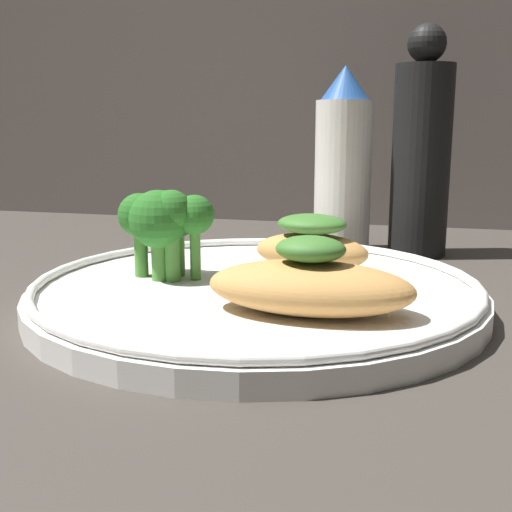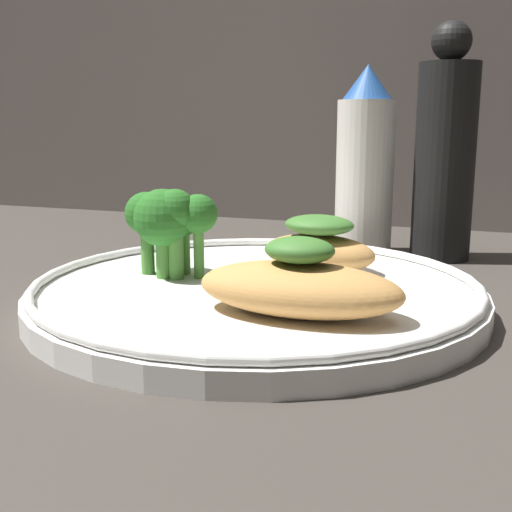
{
  "view_description": "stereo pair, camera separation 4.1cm",
  "coord_description": "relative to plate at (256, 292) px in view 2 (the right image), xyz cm",
  "views": [
    {
      "loc": [
        9.86,
        -39.25,
        11.96
      ],
      "look_at": [
        0.0,
        0.0,
        3.4
      ],
      "focal_mm": 45.0,
      "sensor_mm": 36.0,
      "label": 1
    },
    {
      "loc": [
        13.81,
        -38.04,
        11.96
      ],
      "look_at": [
        0.0,
        0.0,
        3.4
      ],
      "focal_mm": 45.0,
      "sensor_mm": 36.0,
      "label": 2
    }
  ],
  "objects": [
    {
      "name": "grilled_meat_front",
      "position": [
        4.37,
        -5.08,
        2.06
      ],
      "size": [
        11.72,
        6.04,
        4.39
      ],
      "color": "tan",
      "rests_on": "plate"
    },
    {
      "name": "ground_plane",
      "position": [
        0.0,
        0.0,
        -1.49
      ],
      "size": [
        180.0,
        180.0,
        1.0
      ],
      "primitive_type": "cube",
      "color": "#3D3833"
    },
    {
      "name": "grilled_meat_middle",
      "position": [
        2.7,
        5.68,
        2.18
      ],
      "size": [
        8.87,
        5.57,
        4.03
      ],
      "color": "tan",
      "rests_on": "plate"
    },
    {
      "name": "plate",
      "position": [
        0.0,
        0.0,
        0.0
      ],
      "size": [
        29.33,
        29.33,
        2.0
      ],
      "color": "white",
      "rests_on": "ground_plane"
    },
    {
      "name": "broccoli_bunch",
      "position": [
        -6.49,
        0.59,
        4.33
      ],
      "size": [
        6.76,
        5.06,
        6.14
      ],
      "color": "#4C8E38",
      "rests_on": "plate"
    },
    {
      "name": "pepper_grinder",
      "position": [
        10.08,
        19.88,
        8.17
      ],
      "size": [
        5.13,
        5.13,
        20.1
      ],
      "color": "black",
      "rests_on": "ground_plane"
    },
    {
      "name": "sauce_bottle",
      "position": [
        3.22,
        19.88,
        7.04
      ],
      "size": [
        5.17,
        5.17,
        16.79
      ],
      "color": "white",
      "rests_on": "ground_plane"
    }
  ]
}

